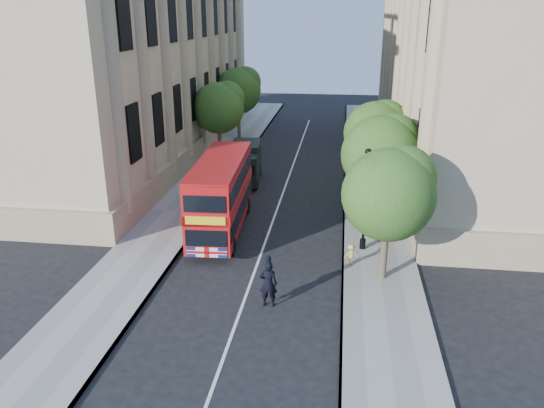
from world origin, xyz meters
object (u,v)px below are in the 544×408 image
at_px(lamp_post, 365,204).
at_px(police_constable, 268,284).
at_px(double_decker_bus, 221,193).
at_px(woman_pedestrian, 372,219).
at_px(box_van, 245,164).

height_order(lamp_post, police_constable, lamp_post).
bearing_deg(double_decker_bus, woman_pedestrian, -0.36).
distance_m(lamp_post, woman_pedestrian, 2.53).
relative_size(lamp_post, double_decker_bus, 0.60).
xyz_separation_m(box_van, police_constable, (3.95, -16.29, -0.33)).
relative_size(police_constable, woman_pedestrian, 1.15).
distance_m(lamp_post, police_constable, 7.25).
bearing_deg(woman_pedestrian, police_constable, 43.27).
height_order(police_constable, woman_pedestrian, police_constable).
bearing_deg(box_van, lamp_post, -57.60).
relative_size(double_decker_bus, box_van, 1.77).
bearing_deg(double_decker_bus, police_constable, -67.21).
bearing_deg(lamp_post, police_constable, -123.80).
xyz_separation_m(lamp_post, police_constable, (-3.94, -5.89, -1.51)).
height_order(box_van, woman_pedestrian, box_van).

